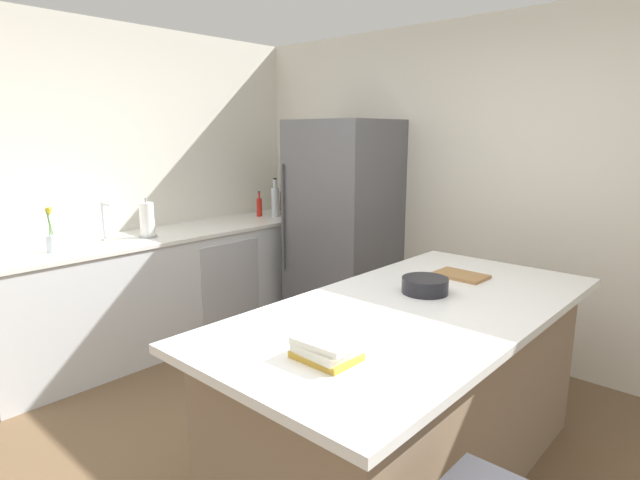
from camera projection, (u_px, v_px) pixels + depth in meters
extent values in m
cube|color=silver|center=(496.00, 191.00, 3.94)|extent=(6.00, 0.10, 2.60)
cube|color=silver|center=(63.00, 192.00, 3.91)|extent=(0.10, 6.00, 2.60)
cube|color=silver|center=(173.00, 288.00, 4.31)|extent=(0.66, 2.88, 0.91)
cube|color=white|center=(169.00, 234.00, 4.22)|extent=(0.69, 2.91, 0.03)
cube|color=#B2B5BA|center=(231.00, 287.00, 4.36)|extent=(0.01, 0.60, 0.76)
cube|color=#8E755B|center=(412.00, 396.00, 2.57)|extent=(0.92, 2.02, 0.88)
cube|color=white|center=(416.00, 310.00, 2.48)|extent=(1.08, 2.22, 0.04)
cube|color=#56565B|center=(343.00, 228.00, 4.49)|extent=(0.81, 0.72, 1.85)
cylinder|color=#4C4C51|center=(283.00, 218.00, 4.44)|extent=(0.02, 0.02, 0.93)
cylinder|color=silver|center=(105.00, 239.00, 3.88)|extent=(0.05, 0.05, 0.02)
cylinder|color=silver|center=(103.00, 220.00, 3.85)|extent=(0.02, 0.02, 0.28)
cylinder|color=silver|center=(106.00, 205.00, 3.78)|extent=(0.14, 0.02, 0.02)
cylinder|color=silver|center=(52.00, 244.00, 3.49)|extent=(0.08, 0.08, 0.12)
cylinder|color=#4C7F3D|center=(50.00, 229.00, 3.48)|extent=(0.01, 0.03, 0.23)
sphere|color=yellow|center=(48.00, 212.00, 3.46)|extent=(0.04, 0.04, 0.04)
cylinder|color=#4C7F3D|center=(49.00, 228.00, 3.46)|extent=(0.01, 0.02, 0.25)
sphere|color=yellow|center=(47.00, 210.00, 3.44)|extent=(0.04, 0.04, 0.04)
cylinder|color=#4C7F3D|center=(51.00, 228.00, 3.46)|extent=(0.01, 0.05, 0.25)
sphere|color=yellow|center=(49.00, 209.00, 3.43)|extent=(0.04, 0.04, 0.04)
cylinder|color=gray|center=(148.00, 236.00, 4.02)|extent=(0.14, 0.14, 0.01)
cylinder|color=white|center=(147.00, 219.00, 3.99)|extent=(0.11, 0.11, 0.26)
cylinder|color=gray|center=(146.00, 200.00, 3.96)|extent=(0.02, 0.02, 0.04)
cylinder|color=#8CB79E|center=(286.00, 203.00, 5.17)|extent=(0.08, 0.08, 0.22)
cylinder|color=#8CB79E|center=(286.00, 188.00, 5.14)|extent=(0.03, 0.03, 0.08)
cylinder|color=black|center=(286.00, 184.00, 5.13)|extent=(0.03, 0.03, 0.01)
cylinder|color=brown|center=(284.00, 203.00, 5.06)|extent=(0.08, 0.08, 0.24)
cylinder|color=brown|center=(284.00, 188.00, 5.03)|extent=(0.04, 0.04, 0.08)
cylinder|color=black|center=(284.00, 183.00, 5.02)|extent=(0.04, 0.04, 0.01)
cylinder|color=silver|center=(275.00, 202.00, 4.98)|extent=(0.08, 0.08, 0.28)
cylinder|color=silver|center=(275.00, 184.00, 4.94)|extent=(0.04, 0.04, 0.08)
cylinder|color=black|center=(275.00, 179.00, 4.93)|extent=(0.04, 0.04, 0.01)
cylinder|color=red|center=(259.00, 207.00, 5.00)|extent=(0.05, 0.05, 0.17)
cylinder|color=red|center=(259.00, 195.00, 4.98)|extent=(0.02, 0.02, 0.06)
cylinder|color=black|center=(259.00, 192.00, 4.97)|extent=(0.02, 0.02, 0.01)
cube|color=gold|center=(326.00, 356.00, 1.89)|extent=(0.23, 0.18, 0.03)
cube|color=silver|center=(326.00, 349.00, 1.88)|extent=(0.22, 0.19, 0.03)
cube|color=silver|center=(326.00, 342.00, 1.88)|extent=(0.23, 0.17, 0.03)
cylinder|color=black|center=(425.00, 285.00, 2.67)|extent=(0.24, 0.24, 0.08)
cube|color=#9E7042|center=(460.00, 275.00, 2.97)|extent=(0.30, 0.20, 0.02)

